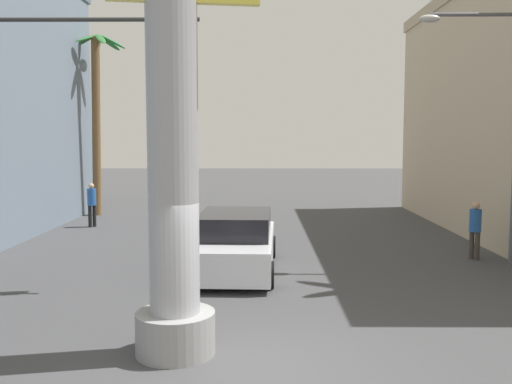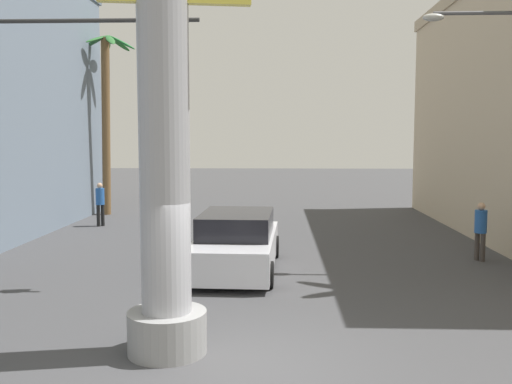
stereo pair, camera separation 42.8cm
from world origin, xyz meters
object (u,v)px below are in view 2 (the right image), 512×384
object	(u,v)px
pedestrian_far_left	(100,201)
palm_tree_far_left	(107,108)
neon_sign_pole	(163,50)
pedestrian_mid_right	(481,227)
car_lead	(237,243)
traffic_light_mast	(34,97)
street_lamp	(506,111)

from	to	relation	value
pedestrian_far_left	palm_tree_far_left	bearing A→B (deg)	101.16
neon_sign_pole	pedestrian_mid_right	distance (m)	11.26
car_lead	traffic_light_mast	bearing A→B (deg)	-161.16
traffic_light_mast	pedestrian_mid_right	xyz separation A→B (m)	(11.56, 3.03, -3.50)
neon_sign_pole	traffic_light_mast	world-z (taller)	neon_sign_pole
palm_tree_far_left	car_lead	bearing A→B (deg)	-58.18
street_lamp	car_lead	world-z (taller)	street_lamp
car_lead	palm_tree_far_left	size ratio (longest dim) A/B	0.62
traffic_light_mast	palm_tree_far_left	distance (m)	12.48
neon_sign_pole	pedestrian_far_left	distance (m)	14.77
palm_tree_far_left	pedestrian_mid_right	size ratio (longest dim) A/B	4.82
car_lead	pedestrian_mid_right	bearing A→B (deg)	11.76
palm_tree_far_left	pedestrian_mid_right	bearing A→B (deg)	-34.43
traffic_light_mast	palm_tree_far_left	xyz separation A→B (m)	(-1.99, 12.32, 0.39)
street_lamp	traffic_light_mast	world-z (taller)	street_lamp
palm_tree_far_left	pedestrian_mid_right	world-z (taller)	palm_tree_far_left
traffic_light_mast	car_lead	xyz separation A→B (m)	(4.66, 1.59, -3.74)
street_lamp	palm_tree_far_left	xyz separation A→B (m)	(-13.71, 10.37, 0.65)
car_lead	palm_tree_far_left	bearing A→B (deg)	121.82
street_lamp	pedestrian_mid_right	distance (m)	3.41
palm_tree_far_left	pedestrian_mid_right	xyz separation A→B (m)	(13.55, -9.29, -3.89)
car_lead	palm_tree_far_left	xyz separation A→B (m)	(-6.65, 10.73, 4.13)
traffic_light_mast	street_lamp	bearing A→B (deg)	9.43
pedestrian_far_left	pedestrian_mid_right	distance (m)	14.19
pedestrian_far_left	pedestrian_mid_right	world-z (taller)	pedestrian_far_left
traffic_light_mast	car_lead	distance (m)	6.19
neon_sign_pole	car_lead	xyz separation A→B (m)	(0.72, 5.87, -4.17)
neon_sign_pole	traffic_light_mast	bearing A→B (deg)	132.65
traffic_light_mast	pedestrian_mid_right	world-z (taller)	traffic_light_mast
street_lamp	neon_sign_pole	bearing A→B (deg)	-141.31
pedestrian_far_left	street_lamp	bearing A→B (deg)	-28.27
pedestrian_mid_right	neon_sign_pole	bearing A→B (deg)	-136.20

